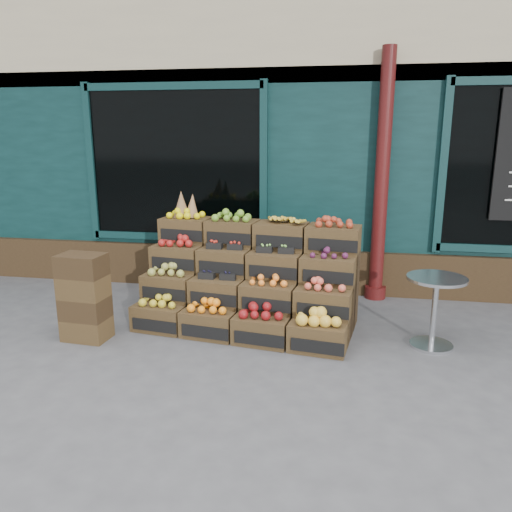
# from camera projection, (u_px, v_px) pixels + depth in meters

# --- Properties ---
(ground) EXTENTS (60.00, 60.00, 0.00)m
(ground) POSITION_uv_depth(u_px,v_px,m) (263.00, 355.00, 5.01)
(ground) COLOR #4C4C4F
(ground) RESTS_ON ground
(shop_facade) EXTENTS (12.00, 6.24, 4.80)m
(shop_facade) POSITION_uv_depth(u_px,v_px,m) (308.00, 120.00, 9.32)
(shop_facade) COLOR #0C2A2A
(shop_facade) RESTS_ON ground
(crate_display) EXTENTS (2.53, 1.48, 1.50)m
(crate_display) POSITION_uv_depth(u_px,v_px,m) (249.00, 285.00, 5.76)
(crate_display) COLOR #413019
(crate_display) RESTS_ON ground
(spare_crates) EXTENTS (0.49, 0.36, 0.94)m
(spare_crates) POSITION_uv_depth(u_px,v_px,m) (84.00, 297.00, 5.31)
(spare_crates) COLOR #413019
(spare_crates) RESTS_ON ground
(bistro_table) EXTENTS (0.60, 0.60, 0.76)m
(bistro_table) POSITION_uv_depth(u_px,v_px,m) (435.00, 304.00, 5.11)
(bistro_table) COLOR silver
(bistro_table) RESTS_ON ground
(shopkeeper) EXTENTS (0.84, 0.67, 2.03)m
(shopkeeper) POSITION_uv_depth(u_px,v_px,m) (186.00, 208.00, 7.82)
(shopkeeper) COLOR #1D682D
(shopkeeper) RESTS_ON ground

